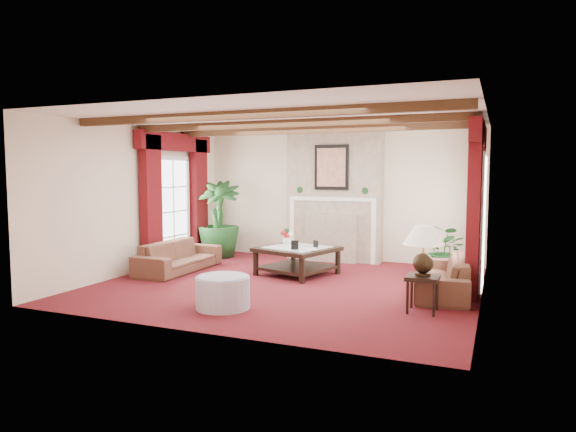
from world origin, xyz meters
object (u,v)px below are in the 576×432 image
at_px(sofa_right, 442,269).
at_px(sofa_left, 179,251).
at_px(ottoman, 223,293).
at_px(side_table, 422,294).
at_px(coffee_table, 297,261).
at_px(potted_palm, 218,236).

bearing_deg(sofa_right, sofa_left, -94.81).
distance_m(sofa_left, ottoman, 2.86).
bearing_deg(side_table, sofa_left, 166.28).
relative_size(coffee_table, side_table, 2.46).
bearing_deg(ottoman, sofa_left, 136.42).
bearing_deg(side_table, coffee_table, 145.57).
bearing_deg(coffee_table, sofa_left, -148.22).
bearing_deg(sofa_left, sofa_right, -88.98).
height_order(potted_palm, coffee_table, potted_palm).
bearing_deg(ottoman, coffee_table, 87.78).
relative_size(sofa_right, side_table, 3.98).
distance_m(potted_palm, side_table, 5.51).
height_order(sofa_left, potted_palm, potted_palm).
height_order(potted_palm, side_table, potted_palm).
distance_m(sofa_left, side_table, 4.76).
xyz_separation_m(sofa_right, side_table, (-0.13, -1.20, -0.13)).
height_order(sofa_left, coffee_table, sofa_left).
distance_m(sofa_right, side_table, 1.21).
xyz_separation_m(sofa_left, sofa_right, (4.75, 0.07, 0.00)).
xyz_separation_m(sofa_left, coffee_table, (2.17, 0.55, -0.13)).
distance_m(side_table, ottoman, 2.69).
distance_m(coffee_table, side_table, 2.97).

